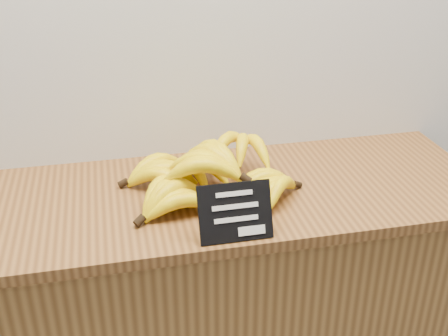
# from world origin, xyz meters

# --- Properties ---
(counter) EXTENTS (1.42, 0.50, 0.90)m
(counter) POSITION_xyz_m (0.17, 2.75, 0.45)
(counter) COLOR olive
(counter) RESTS_ON ground
(counter_top) EXTENTS (1.46, 0.54, 0.03)m
(counter_top) POSITION_xyz_m (0.17, 2.75, 0.92)
(counter_top) COLOR brown
(counter_top) RESTS_ON counter
(chalkboard_sign) EXTENTS (0.17, 0.06, 0.13)m
(chalkboard_sign) POSITION_xyz_m (0.15, 2.52, 0.99)
(chalkboard_sign) COLOR black
(chalkboard_sign) RESTS_ON counter_top
(banana_pile) EXTENTS (0.47, 0.36, 0.13)m
(banana_pile) POSITION_xyz_m (0.12, 2.75, 0.98)
(banana_pile) COLOR #FFE40A
(banana_pile) RESTS_ON counter_top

